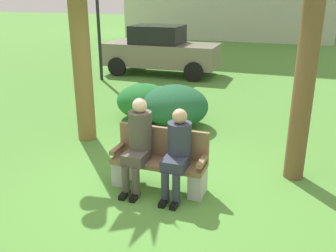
# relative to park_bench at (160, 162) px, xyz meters

# --- Properties ---
(ground_plane) EXTENTS (80.00, 80.00, 0.00)m
(ground_plane) POSITION_rel_park_bench_xyz_m (-0.07, -0.03, -0.40)
(ground_plane) COLOR #4F8B36
(park_bench) EXTENTS (1.39, 0.44, 0.90)m
(park_bench) POSITION_rel_park_bench_xyz_m (0.00, 0.00, 0.00)
(park_bench) COLOR brown
(park_bench) RESTS_ON ground
(seated_man_left) EXTENTS (0.34, 0.72, 1.36)m
(seated_man_left) POSITION_rel_park_bench_xyz_m (-0.29, -0.11, 0.36)
(seated_man_left) COLOR #4C473D
(seated_man_left) RESTS_ON ground
(seated_man_right) EXTENTS (0.34, 0.72, 1.26)m
(seated_man_right) POSITION_rel_park_bench_xyz_m (0.31, -0.12, 0.31)
(seated_man_right) COLOR #2D3342
(seated_man_right) RESTS_ON ground
(shrub_near_bench) EXTENTS (1.28, 1.17, 0.80)m
(shrub_near_bench) POSITION_rel_park_bench_xyz_m (-1.50, 2.94, 0.00)
(shrub_near_bench) COLOR #206F2D
(shrub_near_bench) RESTS_ON ground
(shrub_mid_lawn) EXTENTS (1.43, 1.31, 0.90)m
(shrub_mid_lawn) POSITION_rel_park_bench_xyz_m (-0.66, 2.67, 0.05)
(shrub_mid_lawn) COLOR #205A35
(shrub_mid_lawn) RESTS_ON ground
(parked_car_near) EXTENTS (3.92, 1.75, 1.68)m
(parked_car_near) POSITION_rel_park_bench_xyz_m (-2.86, 7.64, 0.44)
(parked_car_near) COLOR slate
(parked_car_near) RESTS_ON ground
(street_lamp) EXTENTS (0.24, 0.24, 3.71)m
(street_lamp) POSITION_rel_park_bench_xyz_m (-4.41, 6.15, 1.87)
(street_lamp) COLOR black
(street_lamp) RESTS_ON ground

